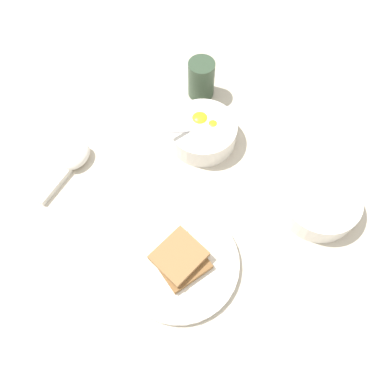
{
  "coord_description": "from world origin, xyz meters",
  "views": [
    {
      "loc": [
        -0.18,
        -0.33,
        0.7
      ],
      "look_at": [
        0.05,
        -0.06,
        0.02
      ],
      "focal_mm": 35.0,
      "sensor_mm": 36.0,
      "label": 1
    }
  ],
  "objects_px": {
    "toast_plate": "(180,263)",
    "toast_sandwich": "(180,259)",
    "drinking_cup": "(201,78)",
    "egg_bowl": "(203,132)",
    "congee_bowl": "(320,202)",
    "soup_spoon": "(73,161)"
  },
  "relations": [
    {
      "from": "toast_plate",
      "to": "toast_sandwich",
      "type": "distance_m",
      "value": 0.02
    },
    {
      "from": "toast_plate",
      "to": "drinking_cup",
      "type": "distance_m",
      "value": 0.43
    },
    {
      "from": "egg_bowl",
      "to": "congee_bowl",
      "type": "xyz_separation_m",
      "value": [
        0.07,
        -0.28,
        -0.0
      ]
    },
    {
      "from": "toast_sandwich",
      "to": "congee_bowl",
      "type": "relative_size",
      "value": 0.62
    },
    {
      "from": "egg_bowl",
      "to": "congee_bowl",
      "type": "bearing_deg",
      "value": -76.46
    },
    {
      "from": "toast_plate",
      "to": "congee_bowl",
      "type": "distance_m",
      "value": 0.31
    },
    {
      "from": "soup_spoon",
      "to": "toast_sandwich",
      "type": "bearing_deg",
      "value": -83.5
    },
    {
      "from": "toast_plate",
      "to": "drinking_cup",
      "type": "bearing_deg",
      "value": 43.82
    },
    {
      "from": "egg_bowl",
      "to": "soup_spoon",
      "type": "height_order",
      "value": "egg_bowl"
    },
    {
      "from": "toast_sandwich",
      "to": "drinking_cup",
      "type": "height_order",
      "value": "drinking_cup"
    },
    {
      "from": "congee_bowl",
      "to": "drinking_cup",
      "type": "xyz_separation_m",
      "value": [
        0.02,
        0.39,
        0.02
      ]
    },
    {
      "from": "egg_bowl",
      "to": "drinking_cup",
      "type": "bearing_deg",
      "value": 50.74
    },
    {
      "from": "toast_plate",
      "to": "toast_sandwich",
      "type": "bearing_deg",
      "value": -6.51
    },
    {
      "from": "toast_plate",
      "to": "drinking_cup",
      "type": "xyz_separation_m",
      "value": [
        0.31,
        0.3,
        0.04
      ]
    },
    {
      "from": "egg_bowl",
      "to": "soup_spoon",
      "type": "bearing_deg",
      "value": 153.15
    },
    {
      "from": "egg_bowl",
      "to": "drinking_cup",
      "type": "xyz_separation_m",
      "value": [
        0.09,
        0.11,
        0.02
      ]
    },
    {
      "from": "congee_bowl",
      "to": "soup_spoon",
      "type": "bearing_deg",
      "value": 128.4
    },
    {
      "from": "toast_sandwich",
      "to": "congee_bowl",
      "type": "distance_m",
      "value": 0.3
    },
    {
      "from": "toast_sandwich",
      "to": "drinking_cup",
      "type": "xyz_separation_m",
      "value": [
        0.31,
        0.3,
        0.02
      ]
    },
    {
      "from": "toast_plate",
      "to": "soup_spoon",
      "type": "height_order",
      "value": "soup_spoon"
    },
    {
      "from": "egg_bowl",
      "to": "toast_sandwich",
      "type": "xyz_separation_m",
      "value": [
        -0.22,
        -0.19,
        0.0
      ]
    },
    {
      "from": "egg_bowl",
      "to": "toast_sandwich",
      "type": "height_order",
      "value": "egg_bowl"
    }
  ]
}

